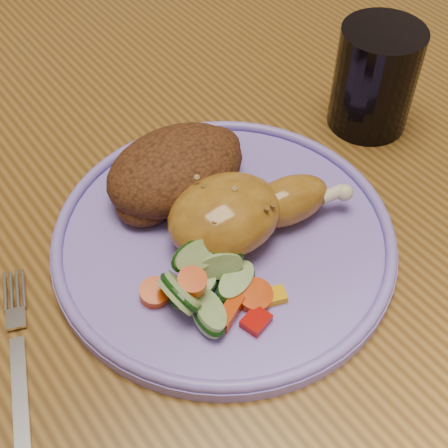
% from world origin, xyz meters
% --- Properties ---
extents(dining_table, '(0.90, 1.40, 0.75)m').
position_xyz_m(dining_table, '(0.00, 0.00, 0.67)').
color(dining_table, brown).
rests_on(dining_table, ground).
extents(chair_far, '(0.42, 0.42, 0.91)m').
position_xyz_m(chair_far, '(0.00, 0.63, 0.49)').
color(chair_far, '#4C2D16').
rests_on(chair_far, ground).
extents(plate, '(0.30, 0.30, 0.01)m').
position_xyz_m(plate, '(-0.06, -0.08, 0.76)').
color(plate, '#7C69D4').
rests_on(plate, dining_table).
extents(plate_rim, '(0.30, 0.30, 0.01)m').
position_xyz_m(plate_rim, '(-0.06, -0.08, 0.77)').
color(plate_rim, '#7C69D4').
rests_on(plate_rim, plate).
extents(chicken_leg, '(0.17, 0.09, 0.05)m').
position_xyz_m(chicken_leg, '(-0.04, -0.09, 0.79)').
color(chicken_leg, '#9F6D21').
rests_on(chicken_leg, plate).
extents(rice_pilaf, '(0.14, 0.10, 0.06)m').
position_xyz_m(rice_pilaf, '(-0.05, -0.01, 0.78)').
color(rice_pilaf, '#4F2A13').
rests_on(rice_pilaf, plate).
extents(vegetable_pile, '(0.10, 0.10, 0.05)m').
position_xyz_m(vegetable_pile, '(-0.11, -0.13, 0.78)').
color(vegetable_pile, '#A50A05').
rests_on(vegetable_pile, plate).
extents(fork, '(0.07, 0.14, 0.00)m').
position_xyz_m(fork, '(-0.26, -0.09, 0.75)').
color(fork, silver).
rests_on(fork, dining_table).
extents(drinking_glass, '(0.08, 0.08, 0.11)m').
position_xyz_m(drinking_glass, '(0.17, -0.04, 0.80)').
color(drinking_glass, black).
rests_on(drinking_glass, dining_table).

